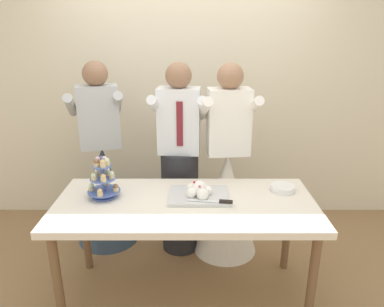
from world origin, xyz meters
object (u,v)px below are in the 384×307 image
object	(u,v)px
dessert_table	(185,211)
person_groom	(180,171)
cupcake_stand	(103,180)
main_cake_tray	(199,193)
plate_stack	(282,188)
person_guest	(104,182)
person_bride	(226,190)

from	to	relation	value
dessert_table	person_groom	xyz separation A→B (m)	(-0.06, 0.63, 0.05)
cupcake_stand	person_groom	distance (m)	0.77
main_cake_tray	dessert_table	bearing A→B (deg)	-145.80
dessert_table	plate_stack	bearing A→B (deg)	13.64
plate_stack	person_guest	distance (m)	1.59
dessert_table	main_cake_tray	size ratio (longest dim) A/B	4.14
person_guest	cupcake_stand	bearing A→B (deg)	-75.81
cupcake_stand	person_guest	world-z (taller)	person_guest
dessert_table	cupcake_stand	distance (m)	0.62
person_groom	person_bride	world-z (taller)	same
plate_stack	person_bride	size ratio (longest dim) A/B	0.11
main_cake_tray	plate_stack	size ratio (longest dim) A/B	2.41
cupcake_stand	person_bride	xyz separation A→B (m)	(0.92, 0.52, -0.32)
person_groom	person_bride	xyz separation A→B (m)	(0.40, -0.03, -0.16)
main_cake_tray	person_guest	size ratio (longest dim) A/B	0.26
person_bride	person_guest	world-z (taller)	same
main_cake_tray	plate_stack	world-z (taller)	main_cake_tray
person_groom	person_bride	size ratio (longest dim) A/B	1.00
plate_stack	person_groom	size ratio (longest dim) A/B	0.11
dessert_table	cupcake_stand	xyz separation A→B (m)	(-0.58, 0.08, 0.21)
cupcake_stand	person_groom	world-z (taller)	person_groom
main_cake_tray	person_groom	xyz separation A→B (m)	(-0.16, 0.56, -0.06)
dessert_table	person_bride	bearing A→B (deg)	59.97
cupcake_stand	person_groom	xyz separation A→B (m)	(0.52, 0.55, -0.16)
dessert_table	cupcake_stand	size ratio (longest dim) A/B	5.90
cupcake_stand	main_cake_tray	world-z (taller)	cupcake_stand
cupcake_stand	main_cake_tray	bearing A→B (deg)	-1.06
plate_stack	person_bride	world-z (taller)	person_bride
dessert_table	person_bride	world-z (taller)	person_bride
dessert_table	plate_stack	size ratio (longest dim) A/B	9.97
cupcake_stand	main_cake_tray	xyz separation A→B (m)	(0.67, -0.01, -0.09)
person_groom	dessert_table	bearing A→B (deg)	-84.61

